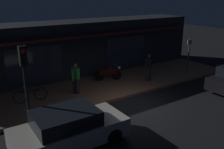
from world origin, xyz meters
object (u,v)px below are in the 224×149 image
object	(u,v)px
motorcycle	(108,73)
traffic_light_pole	(25,77)
person_bystander	(148,67)
parked_car_near	(69,129)
sign_post	(189,54)
bicycle_parked	(31,95)
person_photographer	(76,78)

from	to	relation	value
motorcycle	traffic_light_pole	size ratio (longest dim) A/B	0.45
person_bystander	parked_car_near	xyz separation A→B (m)	(-6.87, -3.58, -0.32)
traffic_light_pole	sign_post	bearing A→B (deg)	10.11
bicycle_parked	person_photographer	world-z (taller)	person_photographer
motorcycle	bicycle_parked	bearing A→B (deg)	-172.80
person_bystander	sign_post	xyz separation A→B (m)	(3.19, -0.34, 0.48)
person_photographer	person_bystander	world-z (taller)	same
motorcycle	traffic_light_pole	bearing A→B (deg)	-147.57
person_photographer	traffic_light_pole	distance (m)	4.56
motorcycle	sign_post	world-z (taller)	sign_post
motorcycle	traffic_light_pole	world-z (taller)	traffic_light_pole
motorcycle	bicycle_parked	distance (m)	5.03
sign_post	traffic_light_pole	size ratio (longest dim) A/B	0.67
motorcycle	parked_car_near	xyz separation A→B (m)	(-4.85, -4.99, 0.06)
person_photographer	motorcycle	bearing A→B (deg)	18.38
bicycle_parked	parked_car_near	size ratio (longest dim) A/B	0.40
motorcycle	person_bystander	distance (m)	2.49
bicycle_parked	motorcycle	bearing A→B (deg)	7.20
motorcycle	traffic_light_pole	xyz separation A→B (m)	(-5.86, -3.72, 1.83)
sign_post	parked_car_near	world-z (taller)	sign_post
motorcycle	parked_car_near	distance (m)	6.96
motorcycle	parked_car_near	size ratio (longest dim) A/B	0.39
person_photographer	parked_car_near	distance (m)	4.70
person_bystander	bicycle_parked	bearing A→B (deg)	173.69
person_bystander	parked_car_near	size ratio (longest dim) A/B	0.41
motorcycle	person_photographer	distance (m)	2.78
bicycle_parked	person_photographer	distance (m)	2.45
person_photographer	parked_car_near	world-z (taller)	person_photographer
sign_post	traffic_light_pole	distance (m)	11.29
traffic_light_pole	motorcycle	bearing A→B (deg)	32.43
bicycle_parked	person_photographer	xyz separation A→B (m)	(2.38, -0.24, 0.52)
person_bystander	motorcycle	bearing A→B (deg)	145.20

